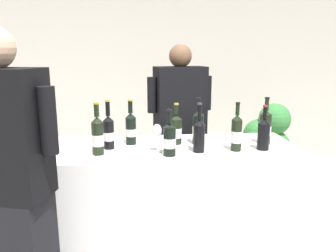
{
  "coord_description": "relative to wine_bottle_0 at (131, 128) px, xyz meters",
  "views": [
    {
      "loc": [
        -0.04,
        -2.23,
        1.63
      ],
      "look_at": [
        0.14,
        0.0,
        1.13
      ],
      "focal_mm": 35.17,
      "sensor_mm": 36.0,
      "label": 1
    }
  ],
  "objects": [
    {
      "name": "potted_shrub",
      "position": [
        1.46,
        1.08,
        -0.5
      ],
      "size": [
        0.57,
        0.54,
        1.1
      ],
      "color": "brown",
      "rests_on": "ground_plane"
    },
    {
      "name": "person_server",
      "position": [
        0.43,
        0.63,
        -0.27
      ],
      "size": [
        0.6,
        0.33,
        1.7
      ],
      "color": "black",
      "rests_on": "ground_plane"
    },
    {
      "name": "ice_bucket",
      "position": [
        -0.74,
        0.08,
        -0.01
      ],
      "size": [
        0.21,
        0.21,
        0.21
      ],
      "color": "silver",
      "rests_on": "counter"
    },
    {
      "name": "wine_bottle_0",
      "position": [
        0.0,
        0.0,
        0.0
      ],
      "size": [
        0.08,
        0.08,
        0.33
      ],
      "color": "black",
      "rests_on": "counter"
    },
    {
      "name": "wine_bottle_2",
      "position": [
        0.26,
        -0.29,
        -0.01
      ],
      "size": [
        0.08,
        0.08,
        0.3
      ],
      "color": "black",
      "rests_on": "counter"
    },
    {
      "name": "person_guest",
      "position": [
        -0.58,
        -0.75,
        -0.24
      ],
      "size": [
        0.54,
        0.33,
        1.75
      ],
      "color": "black",
      "rests_on": "ground_plane"
    },
    {
      "name": "wine_bottle_5",
      "position": [
        0.97,
        -0.06,
        0.0
      ],
      "size": [
        0.09,
        0.09,
        0.34
      ],
      "color": "black",
      "rests_on": "counter"
    },
    {
      "name": "counter",
      "position": [
        0.12,
        -0.09,
        -0.61
      ],
      "size": [
        2.11,
        0.69,
        0.98
      ],
      "primitive_type": "cube",
      "color": "white",
      "rests_on": "ground_plane"
    },
    {
      "name": "wine_bottle_8",
      "position": [
        0.91,
        -0.21,
        -0.0
      ],
      "size": [
        0.08,
        0.08,
        0.31
      ],
      "color": "black",
      "rests_on": "counter"
    },
    {
      "name": "wine_bottle_6",
      "position": [
        0.71,
        -0.22,
        0.0
      ],
      "size": [
        0.07,
        0.07,
        0.33
      ],
      "color": "black",
      "rests_on": "counter"
    },
    {
      "name": "wine_bottle_10",
      "position": [
        -0.56,
        -0.07,
        0.0
      ],
      "size": [
        0.08,
        0.08,
        0.33
      ],
      "color": "black",
      "rests_on": "counter"
    },
    {
      "name": "wine_bottle_9",
      "position": [
        0.33,
        -0.02,
        -0.01
      ],
      "size": [
        0.08,
        0.08,
        0.3
      ],
      "color": "black",
      "rests_on": "counter"
    },
    {
      "name": "wine_bottle_4",
      "position": [
        0.48,
        -0.03,
        0.0
      ],
      "size": [
        0.08,
        0.08,
        0.34
      ],
      "color": "black",
      "rests_on": "counter"
    },
    {
      "name": "wine_bottle_3",
      "position": [
        0.46,
        -0.23,
        0.0
      ],
      "size": [
        0.08,
        0.08,
        0.33
      ],
      "color": "black",
      "rests_on": "counter"
    },
    {
      "name": "wall_back",
      "position": [
        0.12,
        2.51,
        0.3
      ],
      "size": [
        8.0,
        0.1,
        2.8
      ],
      "primitive_type": "cube",
      "color": "beige",
      "rests_on": "ground_plane"
    },
    {
      "name": "wine_bottle_7",
      "position": [
        -0.21,
        -0.23,
        0.01
      ],
      "size": [
        0.08,
        0.08,
        0.34
      ],
      "color": "black",
      "rests_on": "counter"
    },
    {
      "name": "wine_bottle_1",
      "position": [
        -0.15,
        -0.1,
        -0.0
      ],
      "size": [
        0.08,
        0.08,
        0.34
      ],
      "color": "black",
      "rests_on": "counter"
    },
    {
      "name": "wine_glass",
      "position": [
        0.18,
        -0.2,
        0.01
      ],
      "size": [
        0.08,
        0.08,
        0.19
      ],
      "color": "silver",
      "rests_on": "counter"
    }
  ]
}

